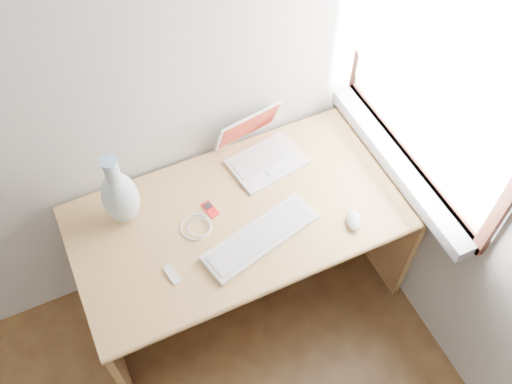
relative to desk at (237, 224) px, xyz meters
name	(u,v)px	position (x,y,z in m)	size (l,w,h in m)	color
window	(431,72)	(0.69, -0.16, 0.76)	(0.11, 0.99, 1.10)	white
desk	(237,224)	(0.00, 0.00, 0.00)	(1.38, 0.69, 0.73)	tan
laptop	(263,150)	(0.19, 0.14, 0.26)	(0.33, 0.29, 0.20)	white
external_keyboard	(260,237)	(0.01, -0.22, 0.22)	(0.50, 0.25, 0.02)	white
mouse	(354,220)	(0.37, -0.31, 0.23)	(0.06, 0.10, 0.03)	white
ipod	(210,209)	(-0.12, -0.02, 0.21)	(0.05, 0.09, 0.01)	#BB0C13
cable_coil	(196,227)	(-0.20, -0.07, 0.21)	(0.13, 0.13, 0.01)	white
remote	(172,274)	(-0.36, -0.23, 0.21)	(0.03, 0.09, 0.01)	white
vase	(120,196)	(-0.43, 0.09, 0.35)	(0.14, 0.14, 0.36)	silver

